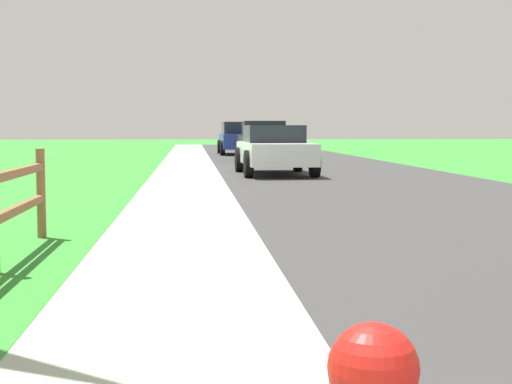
{
  "coord_description": "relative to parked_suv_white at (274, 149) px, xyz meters",
  "views": [
    {
      "loc": [
        -0.86,
        -0.12,
        1.39
      ],
      "look_at": [
        -0.13,
        8.44,
        0.66
      ],
      "focal_mm": 53.71,
      "sensor_mm": 36.0,
      "label": 1
    }
  ],
  "objects": [
    {
      "name": "ground_plane",
      "position": [
        -1.59,
        2.83,
        -0.74
      ],
      "size": [
        120.0,
        120.0,
        0.0
      ],
      "primitive_type": "plane",
      "color": "#338930"
    },
    {
      "name": "parked_suv_white",
      "position": [
        0.0,
        0.0,
        0.0
      ],
      "size": [
        2.15,
        4.61,
        1.44
      ],
      "color": "white",
      "rests_on": "ground"
    },
    {
      "name": "curb_concrete",
      "position": [
        -4.59,
        4.83,
        -0.73
      ],
      "size": [
        6.0,
        66.0,
        0.01
      ],
      "primitive_type": "cube",
      "color": "#ABB6A1",
      "rests_on": "ground"
    },
    {
      "name": "grass_verge",
      "position": [
        -6.09,
        4.83,
        -0.73
      ],
      "size": [
        5.0,
        66.0,
        0.0
      ],
      "primitive_type": "cube",
      "color": "#338930",
      "rests_on": "ground"
    },
    {
      "name": "parked_car_blue",
      "position": [
        0.01,
        16.52,
        0.1
      ],
      "size": [
        2.09,
        4.82,
        1.64
      ],
      "color": "navy",
      "rests_on": "ground"
    },
    {
      "name": "parked_car_black",
      "position": [
        0.5,
        8.82,
        0.07
      ],
      "size": [
        2.12,
        4.68,
        1.63
      ],
      "color": "black",
      "rests_on": "ground"
    },
    {
      "name": "road_asphalt",
      "position": [
        1.91,
        4.83,
        -0.73
      ],
      "size": [
        7.0,
        66.0,
        0.01
      ],
      "primitive_type": "cube",
      "color": "#373737",
      "rests_on": "ground"
    }
  ]
}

